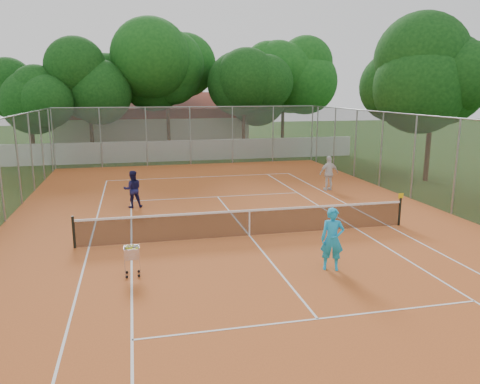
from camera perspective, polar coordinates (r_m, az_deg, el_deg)
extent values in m
plane|color=#1B390F|center=(16.79, 1.15, -5.40)|extent=(120.00, 120.00, 0.00)
cube|color=#BF5A25|center=(16.78, 1.15, -5.37)|extent=(18.00, 34.00, 0.02)
cube|color=white|center=(16.78, 1.15, -5.33)|extent=(10.98, 23.78, 0.01)
cube|color=black|center=(16.64, 1.16, -3.73)|extent=(11.88, 0.10, 0.98)
cube|color=slate|center=(16.29, 1.18, 1.31)|extent=(18.00, 34.00, 4.00)
cube|color=white|center=(35.00, -6.44, 5.06)|extent=(26.00, 0.30, 1.50)
cube|color=beige|center=(44.65, -10.55, 8.35)|extent=(16.40, 9.00, 4.40)
cube|color=black|center=(37.71, -7.13, 12.03)|extent=(29.00, 19.00, 10.00)
imported|color=#1AA4E2|center=(13.70, 11.19, -5.67)|extent=(0.78, 0.65, 1.82)
imported|color=#181849|center=(21.12, -12.96, 0.34)|extent=(0.85, 0.69, 1.65)
imported|color=white|center=(24.60, 10.79, 2.27)|extent=(1.08, 0.52, 1.79)
cube|color=silver|center=(13.47, -13.01, -8.09)|extent=(0.55, 0.55, 0.92)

